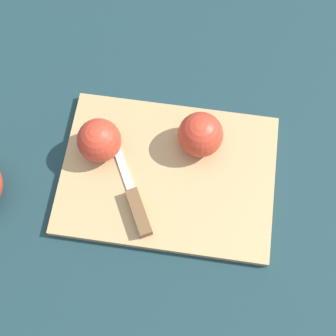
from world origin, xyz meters
The scene contains 5 objects.
ground_plane centered at (0.00, 0.00, 0.00)m, with size 4.00×4.00×0.00m, color #193338.
cutting_board centered at (0.00, 0.00, 0.01)m, with size 0.34×0.26×0.01m.
apple_half_left centered at (-0.03, -0.06, 0.05)m, with size 0.07×0.07×0.07m.
apple_half_right centered at (0.11, -0.01, 0.05)m, with size 0.06×0.06×0.06m.
knife centered at (0.03, 0.06, 0.02)m, with size 0.11×0.15×0.02m.
Camera 1 is at (-0.06, 0.23, 0.66)m, focal length 50.00 mm.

